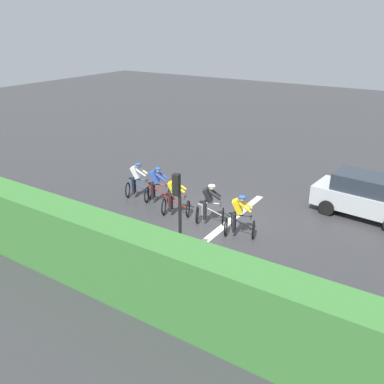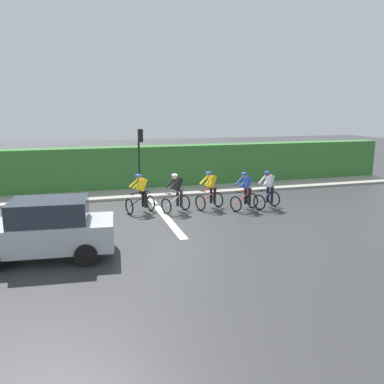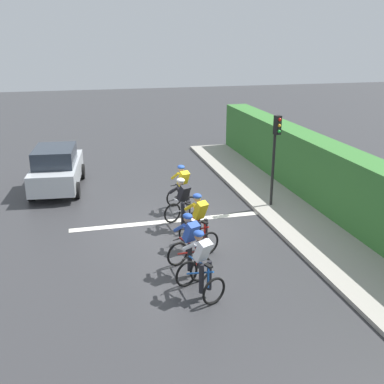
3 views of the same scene
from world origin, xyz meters
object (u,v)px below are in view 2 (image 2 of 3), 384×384
Objects in this scene: cyclist_trailing at (141,194)px; traffic_light_near_crossing at (140,152)px; cyclist_lead at (268,190)px; car_silver at (44,230)px; cyclist_mid at (210,191)px; cyclist_fourth at (176,194)px; cyclist_second at (245,192)px.

cyclist_trailing is 0.50× the size of traffic_light_near_crossing.
cyclist_lead is 9.69m from car_silver.
cyclist_trailing is 5.59m from car_silver.
car_silver is at bearing -39.05° from cyclist_trailing.
car_silver reaches higher than cyclist_trailing.
traffic_light_near_crossing is at bearing -143.29° from cyclist_mid.
traffic_light_near_crossing is at bearing 170.88° from cyclist_trailing.
cyclist_fourth is 1.00× the size of cyclist_trailing.
cyclist_fourth is (-0.47, -4.03, 0.00)m from cyclist_lead.
car_silver is 8.63m from traffic_light_near_crossing.
cyclist_lead is 0.39× the size of car_silver.
cyclist_second is 0.50× the size of traffic_light_near_crossing.
cyclist_mid is 1.00× the size of cyclist_fourth.
cyclist_fourth is at bearing 77.31° from cyclist_trailing.
cyclist_fourth is 0.50× the size of traffic_light_near_crossing.
traffic_light_near_crossing reaches higher than cyclist_lead.
cyclist_fourth is at bearing -99.21° from cyclist_second.
car_silver is (4.34, -3.52, 0.08)m from cyclist_trailing.
cyclist_lead is at bearing 51.50° from traffic_light_near_crossing.
cyclist_lead is 1.00× the size of cyclist_mid.
cyclist_mid is at bearing -113.67° from cyclist_second.
cyclist_lead and cyclist_fourth have the same top height.
cyclist_fourth is at bearing 128.82° from car_silver.
car_silver reaches higher than cyclist_second.
car_silver is (3.53, -7.93, 0.08)m from cyclist_second.
cyclist_lead is at bearing 76.36° from cyclist_mid.
cyclist_fourth is (0.13, -1.56, 0.00)m from cyclist_mid.
cyclist_trailing is (-0.81, -4.41, 0.00)m from cyclist_second.
traffic_light_near_crossing reaches higher than cyclist_trailing.
cyclist_lead is at bearing 111.44° from car_silver.
cyclist_second is 1.00× the size of cyclist_fourth.
cyclist_mid and cyclist_fourth have the same top height.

